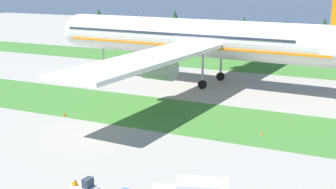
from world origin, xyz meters
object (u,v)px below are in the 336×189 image
(airliner, at_px, (201,38))
(baggage_tug, at_px, (85,189))
(taxiway_marker_0, at_px, (262,133))
(taxiway_marker_1, at_px, (65,114))
(ground_crew_marshaller, at_px, (75,187))

(airliner, height_order, baggage_tug, airliner)
(baggage_tug, xyz_separation_m, taxiway_marker_0, (10.54, 26.07, -0.59))
(airliner, height_order, taxiway_marker_1, airliner)
(airliner, bearing_deg, taxiway_marker_1, 165.28)
(airliner, bearing_deg, baggage_tug, -166.91)
(taxiway_marker_0, bearing_deg, taxiway_marker_1, -171.63)
(airliner, bearing_deg, taxiway_marker_0, -140.42)
(taxiway_marker_0, bearing_deg, ground_crew_marshaller, -113.60)
(taxiway_marker_0, distance_m, taxiway_marker_1, 30.32)
(taxiway_marker_1, bearing_deg, taxiway_marker_0, 8.37)
(baggage_tug, bearing_deg, ground_crew_marshaller, 109.17)
(airliner, xyz_separation_m, taxiway_marker_0, (20.00, -26.92, -9.00))
(ground_crew_marshaller, distance_m, taxiway_marker_1, 28.71)
(ground_crew_marshaller, relative_size, taxiway_marker_0, 3.83)
(ground_crew_marshaller, bearing_deg, airliner, 72.86)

